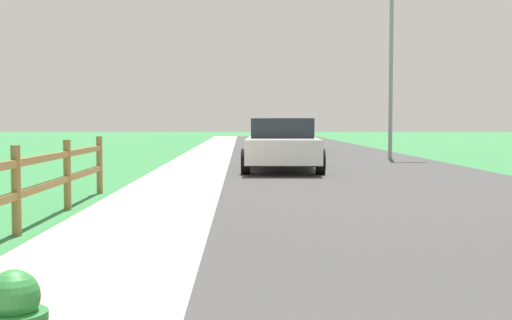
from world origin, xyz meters
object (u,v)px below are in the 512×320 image
(parked_suv_white, at_px, (282,144))
(street_lamp, at_px, (394,58))
(parked_car_blue, at_px, (277,133))
(parked_car_black, at_px, (287,136))

(parked_suv_white, bearing_deg, street_lamp, 52.21)
(street_lamp, bearing_deg, parked_car_blue, 108.94)
(parked_car_black, height_order, parked_car_blue, parked_car_blue)
(parked_car_black, xyz_separation_m, street_lamp, (3.56, -3.55, 2.83))
(parked_car_black, bearing_deg, parked_suv_white, -94.68)
(parked_car_black, height_order, street_lamp, street_lamp)
(parked_suv_white, distance_m, street_lamp, 7.59)
(street_lamp, bearing_deg, parked_car_black, 135.08)
(parked_suv_white, height_order, street_lamp, street_lamp)
(parked_suv_white, distance_m, parked_car_blue, 16.16)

